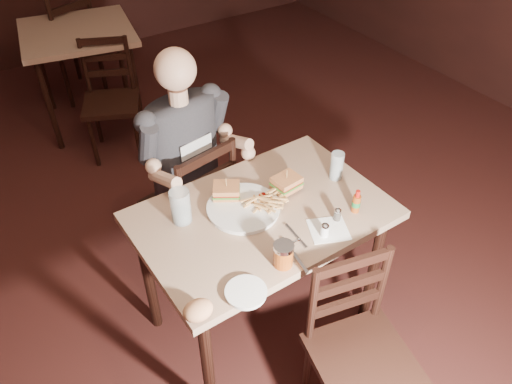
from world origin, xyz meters
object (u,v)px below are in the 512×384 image
bg_table (79,41)px  glass_right (337,166)px  chair_near (363,360)px  bg_chair_far (64,40)px  chair_far (190,204)px  syrup_dispenser (283,255)px  dinner_plate (244,209)px  hot_sauce (357,201)px  main_table (262,228)px  diner (187,138)px  glass_left (181,206)px  side_plate (246,293)px  bg_chair_near (111,103)px

bg_table → glass_right: glass_right is taller
chair_near → bg_chair_far: (-0.13, 3.61, 0.07)m
chair_far → syrup_dispenser: size_ratio=8.35×
bg_chair_far → chair_near: bearing=71.4°
chair_far → dinner_plate: (0.03, -0.51, 0.34)m
dinner_plate → chair_near: bearing=-79.4°
chair_near → dinner_plate: 0.79m
chair_far → hot_sauce: size_ratio=7.68×
main_table → diner: 0.57m
chair_far → bg_chair_far: size_ratio=0.89×
chair_far → glass_left: 0.63m
side_plate → diner: bearing=76.5°
bg_table → side_plate: 2.77m
dinner_plate → glass_right: size_ratio=2.26×
diner → hot_sauce: bearing=-70.3°
chair_far → glass_left: bearing=52.3°
glass_right → side_plate: 0.80m
glass_left → glass_right: glass_left is taller
bg_table → chair_near: chair_near is taller
main_table → side_plate: bearing=-131.0°
side_plate → chair_far: bearing=77.7°
bg_table → dinner_plate: bearing=-90.0°
bg_table → chair_near: size_ratio=1.10×
main_table → hot_sauce: bearing=-31.5°
bg_chair_near → dinner_plate: bearing=-66.6°
chair_near → glass_left: glass_left is taller
main_table → diner: size_ratio=1.25×
bg_table → chair_near: 3.08m
diner → glass_right: 0.72m
dinner_plate → hot_sauce: 0.49m
glass_right → side_plate: (-0.72, -0.35, -0.06)m
glass_right → dinner_plate: bearing=175.5°
bg_chair_far → bg_chair_near: bg_chair_far is taller
dinner_plate → side_plate: (-0.23, -0.39, -0.00)m
glass_right → chair_far: bearing=133.1°
side_plate → main_table: bearing=49.0°
bg_chair_near → chair_far: bearing=-68.1°
bg_chair_near → diner: diner is taller
bg_table → diner: size_ratio=1.06×
diner → glass_left: diner is taller
chair_far → main_table: bearing=88.8°
main_table → hot_sauce: hot_sauce is taller
diner → syrup_dispenser: (-0.01, -0.82, -0.07)m
main_table → chair_far: 0.62m
side_plate → glass_right: bearing=26.3°
syrup_dispenser → chair_near: bearing=-66.1°
bg_chair_near → glass_left: glass_left is taller
chair_far → diner: bearing=90.0°
glass_left → glass_right: size_ratio=1.13×
bg_table → syrup_dispenser: (-0.04, -2.72, 0.14)m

